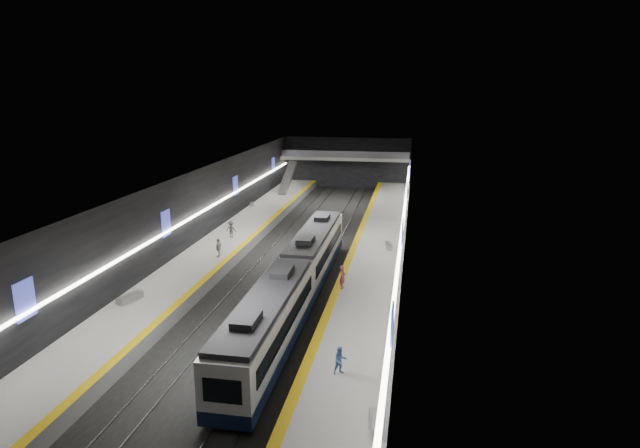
% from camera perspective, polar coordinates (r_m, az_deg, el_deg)
% --- Properties ---
extents(ground, '(70.00, 70.00, 0.00)m').
position_cam_1_polar(ground, '(52.40, -2.07, -3.03)').
color(ground, black).
rests_on(ground, ground).
extents(ceiling, '(20.00, 70.00, 0.04)m').
position_cam_1_polar(ceiling, '(50.57, -2.15, 5.65)').
color(ceiling, beige).
rests_on(ceiling, wall_left).
extents(wall_left, '(0.04, 70.00, 8.00)m').
position_cam_1_polar(wall_left, '(54.30, -12.48, 1.63)').
color(wall_left, black).
rests_on(wall_left, ground).
extents(wall_right, '(0.04, 70.00, 8.00)m').
position_cam_1_polar(wall_right, '(50.22, 9.12, 0.76)').
color(wall_right, black).
rests_on(wall_right, ground).
extents(wall_back, '(20.00, 0.04, 8.00)m').
position_cam_1_polar(wall_back, '(85.31, 2.90, 6.54)').
color(wall_back, black).
rests_on(wall_back, ground).
extents(wall_front, '(20.00, 0.04, 8.00)m').
position_cam_1_polar(wall_front, '(21.04, -24.21, -20.89)').
color(wall_front, black).
rests_on(wall_front, ground).
extents(platform_left, '(5.00, 70.00, 1.00)m').
position_cam_1_polar(platform_left, '(54.28, -9.84, -2.06)').
color(platform_left, slate).
rests_on(platform_left, ground).
extents(tile_surface_left, '(5.00, 70.00, 0.02)m').
position_cam_1_polar(tile_surface_left, '(54.14, -9.86, -1.54)').
color(tile_surface_left, '#A8A8A3').
rests_on(tile_surface_left, platform_left).
extents(tactile_strip_left, '(0.60, 70.00, 0.02)m').
position_cam_1_polar(tactile_strip_left, '(53.44, -7.64, -1.66)').
color(tactile_strip_left, '#E7B50C').
rests_on(tactile_strip_left, platform_left).
extents(platform_right, '(5.00, 70.00, 1.00)m').
position_cam_1_polar(platform_right, '(51.24, 6.17, -2.92)').
color(platform_right, slate).
rests_on(platform_right, ground).
extents(tile_surface_right, '(5.00, 70.00, 0.02)m').
position_cam_1_polar(tile_surface_right, '(51.09, 6.18, -2.38)').
color(tile_surface_right, '#A8A8A3').
rests_on(tile_surface_right, platform_right).
extents(tactile_strip_right, '(0.60, 70.00, 0.02)m').
position_cam_1_polar(tactile_strip_right, '(51.28, 3.73, -2.25)').
color(tactile_strip_right, '#E7B50C').
rests_on(tactile_strip_right, platform_right).
extents(rails, '(6.52, 70.00, 0.12)m').
position_cam_1_polar(rails, '(52.38, -2.07, -2.97)').
color(rails, gray).
rests_on(rails, ground).
extents(train, '(2.69, 30.04, 3.60)m').
position_cam_1_polar(train, '(38.80, -2.66, -5.98)').
color(train, '#0E1834').
rests_on(train, ground).
extents(ad_posters, '(19.94, 53.50, 2.20)m').
position_cam_1_polar(ad_posters, '(52.18, -1.88, 2.02)').
color(ad_posters, '#464ED3').
rests_on(ad_posters, wall_left).
extents(cove_light_left, '(0.25, 68.60, 0.12)m').
position_cam_1_polar(cove_light_left, '(54.27, -12.27, 1.42)').
color(cove_light_left, white).
rests_on(cove_light_left, wall_left).
extents(cove_light_right, '(0.25, 68.60, 0.12)m').
position_cam_1_polar(cove_light_right, '(50.27, 8.88, 0.55)').
color(cove_light_right, white).
rests_on(cove_light_right, wall_right).
extents(mezzanine_bridge, '(20.00, 3.00, 1.50)m').
position_cam_1_polar(mezzanine_bridge, '(83.13, 2.73, 7.05)').
color(mezzanine_bridge, gray).
rests_on(mezzanine_bridge, wall_left).
extents(escalator, '(1.20, 7.50, 3.92)m').
position_cam_1_polar(escalator, '(78.06, -3.45, 4.97)').
color(escalator, '#99999E').
rests_on(escalator, platform_left).
extents(bench_left_near, '(1.12, 2.14, 0.50)m').
position_cam_1_polar(bench_left_near, '(40.46, -19.61, -7.41)').
color(bench_left_near, '#99999E').
rests_on(bench_left_near, platform_left).
extents(bench_left_far, '(0.86, 1.65, 0.39)m').
position_cam_1_polar(bench_left_far, '(68.26, -7.27, 2.04)').
color(bench_left_far, '#99999E').
rests_on(bench_left_far, platform_left).
extents(bench_right_near, '(0.73, 1.74, 0.41)m').
position_cam_1_polar(bench_right_near, '(25.54, 5.95, -20.31)').
color(bench_right_near, '#99999E').
rests_on(bench_right_near, platform_right).
extents(bench_right_far, '(0.78, 1.80, 0.43)m').
position_cam_1_polar(bench_right_far, '(50.62, 7.30, -2.33)').
color(bench_right_far, '#99999E').
rests_on(bench_right_far, platform_right).
extents(passenger_right_a, '(0.46, 0.68, 1.82)m').
position_cam_1_polar(passenger_right_a, '(40.20, 2.42, -5.68)').
color(passenger_right_a, '#AE4155').
rests_on(passenger_right_a, platform_right).
extents(passenger_right_b, '(0.93, 0.88, 1.53)m').
position_cam_1_polar(passenger_right_b, '(28.99, 2.18, -14.38)').
color(passenger_right_b, '#5079AE').
rests_on(passenger_right_b, platform_right).
extents(passenger_left_a, '(0.49, 1.03, 1.72)m').
position_cam_1_polar(passenger_left_a, '(48.26, -10.77, -2.52)').
color(passenger_left_a, beige).
rests_on(passenger_left_a, platform_left).
extents(passenger_left_b, '(1.11, 0.66, 1.69)m').
position_cam_1_polar(passenger_left_b, '(54.27, -9.45, -0.57)').
color(passenger_left_b, '#424048').
rests_on(passenger_left_b, platform_left).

